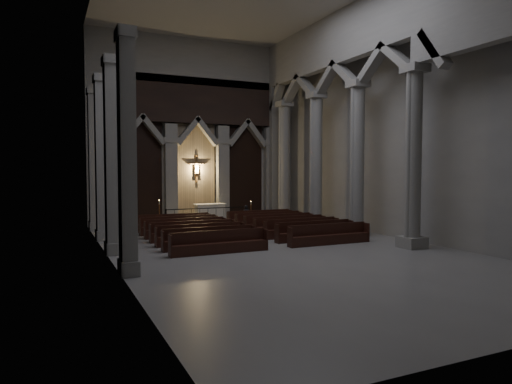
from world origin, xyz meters
TOP-DOWN VIEW (x-y plane):
  - room at (0.00, 0.00)m, footprint 24.00×24.10m
  - sanctuary_wall at (0.00, 11.54)m, footprint 14.00×0.77m
  - right_arcade at (5.50, 1.33)m, footprint 1.00×24.00m
  - left_pilasters at (-6.75, 3.50)m, footprint 0.60×13.00m
  - sanctuary_step at (0.00, 10.60)m, footprint 8.50×2.60m
  - altar at (0.57, 10.64)m, footprint 2.04×0.82m
  - altar_rail at (-0.00, 9.35)m, footprint 5.44×0.09m
  - candle_stand_left at (-3.01, 9.59)m, footprint 0.27×0.27m
  - candle_stand_right at (3.17, 9.82)m, footprint 0.23×0.23m
  - pews at (-0.00, 3.62)m, footprint 9.64×8.04m
  - worshipper at (1.90, 7.66)m, footprint 0.53×0.42m

SIDE VIEW (x-z plane):
  - sanctuary_step at x=0.00m, z-range 0.00..0.15m
  - pews at x=0.00m, z-range -0.16..0.78m
  - candle_stand_right at x=3.17m, z-range -0.30..1.03m
  - candle_stand_left at x=-3.01m, z-range -0.37..1.24m
  - worshipper at x=1.90m, z-range 0.00..1.27m
  - altar at x=0.57m, z-range 0.15..1.19m
  - altar_rail at x=0.00m, z-range 0.18..1.25m
  - left_pilasters at x=-6.75m, z-range -0.10..7.92m
  - sanctuary_wall at x=0.00m, z-range 0.62..12.62m
  - room at x=0.00m, z-range 1.60..13.60m
  - right_arcade at x=5.50m, z-range 1.83..13.83m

